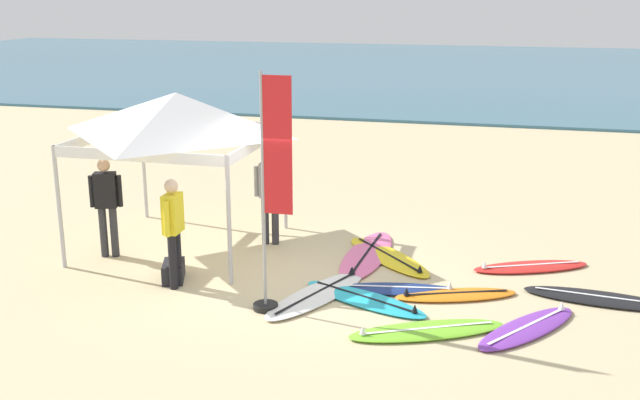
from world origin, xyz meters
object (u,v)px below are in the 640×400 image
object	(u,v)px
surfboard_navy	(401,289)
surfboard_yellow	(388,257)
surfboard_cyan	(365,299)
surfboard_purple	(528,328)
banner_flag	(271,205)
canopy_tent	(177,114)
person_black	(106,201)
person_yellow	(173,225)
surfboard_lime	(426,330)
gear_bag_near_tent	(174,271)
surfboard_black	(602,298)
surfboard_red	(530,267)
surfboard_white	(317,294)
surfboard_pink	(367,255)
person_grey	(270,191)
surfboard_orange	(455,295)

from	to	relation	value
surfboard_navy	surfboard_yellow	world-z (taller)	same
surfboard_cyan	surfboard_purple	size ratio (longest dim) A/B	1.11
banner_flag	surfboard_yellow	bearing A→B (deg)	63.64
banner_flag	canopy_tent	bearing A→B (deg)	136.96
banner_flag	person_black	bearing A→B (deg)	156.98
surfboard_purple	person_yellow	bearing A→B (deg)	177.24
surfboard_navy	surfboard_lime	size ratio (longest dim) A/B	0.86
surfboard_yellow	gear_bag_near_tent	bearing A→B (deg)	-150.05
surfboard_black	gear_bag_near_tent	xyz separation A→B (m)	(-6.48, -0.80, 0.10)
surfboard_red	surfboard_white	bearing A→B (deg)	-147.27
surfboard_white	surfboard_pink	bearing A→B (deg)	78.53
surfboard_white	banner_flag	world-z (taller)	banner_flag
surfboard_pink	person_grey	xyz separation A→B (m)	(-1.81, 0.24, 0.95)
person_grey	banner_flag	bearing A→B (deg)	-71.23
canopy_tent	banner_flag	size ratio (longest dim) A/B	0.90
surfboard_white	gear_bag_near_tent	distance (m)	2.38
surfboard_purple	surfboard_yellow	bearing A→B (deg)	134.72
surfboard_purple	surfboard_white	world-z (taller)	same
person_black	surfboard_yellow	bearing A→B (deg)	13.01
surfboard_orange	person_yellow	distance (m)	4.37
surfboard_purple	person_black	distance (m)	7.11
surfboard_red	surfboard_orange	bearing A→B (deg)	-126.23
canopy_tent	surfboard_navy	bearing A→B (deg)	-15.19
surfboard_navy	person_black	world-z (taller)	person_black
surfboard_red	surfboard_navy	bearing A→B (deg)	-142.39
surfboard_navy	surfboard_lime	distance (m)	1.46
surfboard_cyan	gear_bag_near_tent	bearing A→B (deg)	178.44
surfboard_purple	surfboard_orange	distance (m)	1.38
person_grey	surfboard_black	bearing A→B (deg)	-12.62
surfboard_red	surfboard_cyan	world-z (taller)	same
banner_flag	gear_bag_near_tent	size ratio (longest dim) A/B	5.67
surfboard_pink	person_black	bearing A→B (deg)	-165.92
surfboard_cyan	gear_bag_near_tent	distance (m)	3.10
surfboard_navy	surfboard_white	size ratio (longest dim) A/B	0.80
surfboard_red	surfboard_white	distance (m)	3.69
banner_flag	gear_bag_near_tent	world-z (taller)	banner_flag
surfboard_black	banner_flag	world-z (taller)	banner_flag
gear_bag_near_tent	surfboard_orange	bearing A→B (deg)	5.30
surfboard_lime	person_yellow	bearing A→B (deg)	170.21
surfboard_white	surfboard_lime	distance (m)	1.92
surfboard_red	person_yellow	xyz separation A→B (m)	(-5.31, -2.15, 0.95)
surfboard_white	surfboard_navy	bearing A→B (deg)	23.50
surfboard_cyan	surfboard_navy	world-z (taller)	same
surfboard_cyan	surfboard_lime	bearing A→B (deg)	-40.06
gear_bag_near_tent	banner_flag	bearing A→B (deg)	-20.88
surfboard_yellow	person_black	distance (m)	4.87
surfboard_navy	surfboard_white	world-z (taller)	same
surfboard_white	surfboard_black	bearing A→B (deg)	12.25
surfboard_pink	banner_flag	bearing A→B (deg)	-109.12
person_grey	surfboard_purple	bearing A→B (deg)	-29.62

